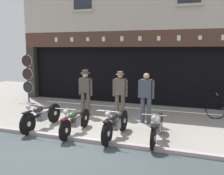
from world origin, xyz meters
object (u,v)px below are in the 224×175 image
object	(u,v)px
salesman_left	(86,90)
advert_board_near	(191,66)
motorcycle_left	(42,115)
shopkeeper_center	(120,92)
motorcycle_center_right	(157,126)
salesman_right	(146,96)
motorcycle_center_left	(75,120)
motorcycle_center	(116,123)
tyre_sign_pole	(27,74)

from	to	relation	value
salesman_left	advert_board_near	bearing A→B (deg)	-141.99
motorcycle_left	shopkeeper_center	distance (m)	2.93
motorcycle_center_right	salesman_right	xyz separation A→B (m)	(-0.66, 1.63, 0.53)
motorcycle_left	motorcycle_center_right	bearing A→B (deg)	-177.60
motorcycle_center_left	motorcycle_center	distance (m)	1.25
salesman_left	salesman_right	size ratio (longest dim) A/B	1.01
motorcycle_center	salesman_left	xyz separation A→B (m)	(-1.89, 2.02, 0.54)
motorcycle_left	salesman_left	size ratio (longest dim) A/B	1.18
shopkeeper_center	salesman_left	bearing A→B (deg)	4.23
tyre_sign_pole	advert_board_near	bearing A→B (deg)	11.03
motorcycle_center_left	salesman_right	xyz separation A→B (m)	(1.73, 1.82, 0.54)
motorcycle_center_right	salesman_left	distance (m)	3.61
motorcycle_left	advert_board_near	size ratio (longest dim) A/B	1.95
salesman_right	advert_board_near	size ratio (longest dim) A/B	1.63
salesman_left	motorcycle_left	bearing A→B (deg)	73.58
motorcycle_center	tyre_sign_pole	world-z (taller)	tyre_sign_pole
advert_board_near	salesman_left	bearing A→B (deg)	-142.89
salesman_left	shopkeeper_center	xyz separation A→B (m)	(1.30, 0.21, -0.04)
shopkeeper_center	salesman_right	world-z (taller)	salesman_right
motorcycle_left	shopkeeper_center	size ratio (longest dim) A/B	1.20
motorcycle_center	salesman_right	world-z (taller)	salesman_right
motorcycle_left	salesman_left	world-z (taller)	salesman_left
advert_board_near	tyre_sign_pole	bearing A→B (deg)	-168.97
motorcycle_center	shopkeeper_center	bearing A→B (deg)	-73.77
motorcycle_center_left	advert_board_near	xyz separation A→B (m)	(3.00, 4.82, 1.36)
shopkeeper_center	tyre_sign_pole	size ratio (longest dim) A/B	0.74
advert_board_near	motorcycle_center_left	bearing A→B (deg)	-121.92
motorcycle_center_left	advert_board_near	bearing A→B (deg)	-124.30
salesman_right	motorcycle_center_left	bearing A→B (deg)	51.54
salesman_left	advert_board_near	size ratio (longest dim) A/B	1.66
motorcycle_center_left	advert_board_near	size ratio (longest dim) A/B	1.85
motorcycle_left	salesman_right	xyz separation A→B (m)	(2.98, 1.71, 0.52)
shopkeeper_center	salesman_right	bearing A→B (deg)	151.79
tyre_sign_pole	motorcycle_center_right	bearing A→B (deg)	-25.66
motorcycle_center_right	tyre_sign_pole	xyz separation A→B (m)	(-6.68, 3.21, 0.90)
shopkeeper_center	salesman_right	xyz separation A→B (m)	(1.07, -0.46, 0.01)
motorcycle_left	motorcycle_center	size ratio (longest dim) A/B	1.03
tyre_sign_pole	advert_board_near	world-z (taller)	tyre_sign_pole
motorcycle_center_right	tyre_sign_pole	distance (m)	7.46
shopkeeper_center	motorcycle_center_right	bearing A→B (deg)	124.63
motorcycle_center_right	salesman_right	world-z (taller)	salesman_right
motorcycle_center_left	advert_board_near	world-z (taller)	advert_board_near
motorcycle_center_left	salesman_left	xyz separation A→B (m)	(-0.64, 2.06, 0.56)
motorcycle_center_left	salesman_left	distance (m)	2.23
motorcycle_center_left	tyre_sign_pole	xyz separation A→B (m)	(-4.28, 3.40, 0.90)
motorcycle_center_left	motorcycle_center_right	size ratio (longest dim) A/B	0.97
motorcycle_center_left	salesman_right	world-z (taller)	salesman_right
motorcycle_center_right	salesman_left	bearing A→B (deg)	-33.77
motorcycle_center	salesman_left	bearing A→B (deg)	-45.49
motorcycle_left	salesman_left	distance (m)	2.12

